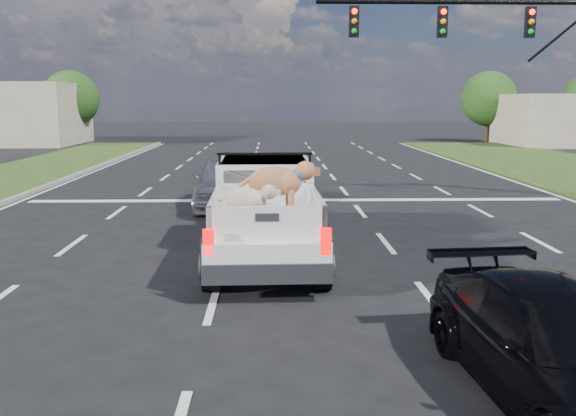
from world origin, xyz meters
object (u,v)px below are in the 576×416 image
at_px(silver_sedan, 225,182).
at_px(black_coupe, 558,346).
at_px(pickup_truck, 265,208).
at_px(traffic_signal, 522,51).

distance_m(silver_sedan, black_coupe, 12.86).
height_order(silver_sedan, black_coupe, silver_sedan).
bearing_deg(black_coupe, silver_sedan, 104.96).
distance_m(pickup_truck, silver_sedan, 6.04).
distance_m(traffic_signal, black_coupe, 15.23).
bearing_deg(pickup_truck, black_coupe, -64.26).
relative_size(silver_sedan, black_coupe, 1.08).
height_order(pickup_truck, black_coupe, pickup_truck).
bearing_deg(silver_sedan, traffic_signal, 6.54).
relative_size(traffic_signal, silver_sedan, 2.00).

